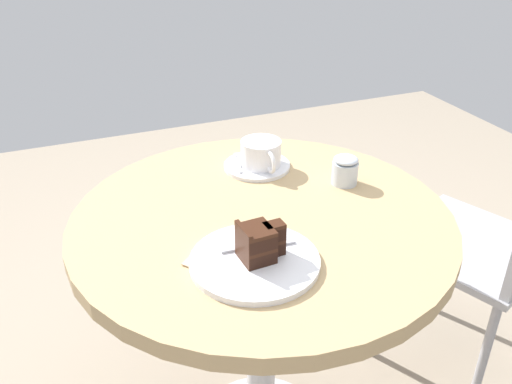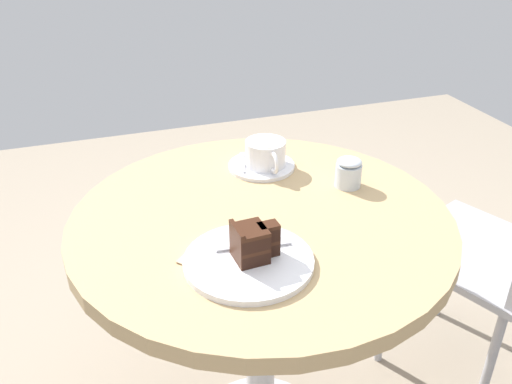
% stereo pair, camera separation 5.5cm
% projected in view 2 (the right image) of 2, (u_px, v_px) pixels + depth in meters
% --- Properties ---
extents(cafe_table, '(0.80, 0.80, 0.69)m').
position_uv_depth(cafe_table, '(261.00, 258.00, 1.18)').
color(cafe_table, tan).
rests_on(cafe_table, ground).
extents(saucer, '(0.16, 0.16, 0.01)m').
position_uv_depth(saucer, '(261.00, 166.00, 1.31)').
color(saucer, white).
rests_on(saucer, cafe_table).
extents(coffee_cup, '(0.13, 0.10, 0.06)m').
position_uv_depth(coffee_cup, '(266.00, 153.00, 1.29)').
color(coffee_cup, white).
rests_on(coffee_cup, saucer).
extents(teaspoon, '(0.11, 0.04, 0.00)m').
position_uv_depth(teaspoon, '(243.00, 159.00, 1.33)').
color(teaspoon, '#B7B7BC').
rests_on(teaspoon, saucer).
extents(cake_plate, '(0.24, 0.24, 0.01)m').
position_uv_depth(cake_plate, '(249.00, 261.00, 0.97)').
color(cake_plate, white).
rests_on(cake_plate, cafe_table).
extents(cake_slice, '(0.06, 0.08, 0.07)m').
position_uv_depth(cake_slice, '(253.00, 243.00, 0.96)').
color(cake_slice, black).
rests_on(cake_slice, cake_plate).
extents(fork, '(0.03, 0.14, 0.00)m').
position_uv_depth(fork, '(262.00, 244.00, 1.00)').
color(fork, '#B7B7BC').
rests_on(fork, cake_plate).
extents(napkin, '(0.19, 0.18, 0.00)m').
position_uv_depth(napkin, '(225.00, 257.00, 0.99)').
color(napkin, tan).
rests_on(napkin, cafe_table).
extents(sugar_pot, '(0.06, 0.06, 0.07)m').
position_uv_depth(sugar_pot, '(349.00, 172.00, 1.22)').
color(sugar_pot, silver).
rests_on(sugar_pot, cafe_table).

